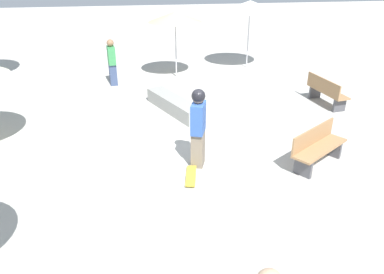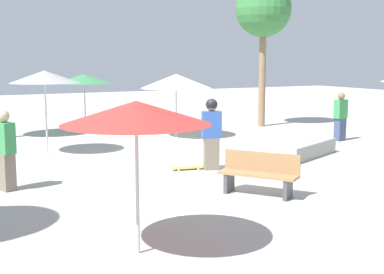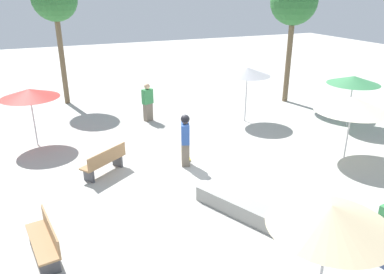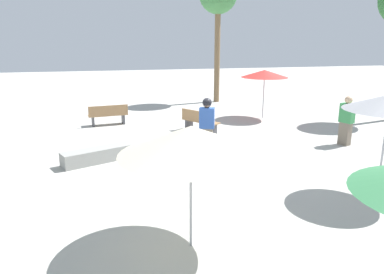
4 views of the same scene
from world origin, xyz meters
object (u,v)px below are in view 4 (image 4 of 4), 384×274
skater_main (207,123)px  skateboard (225,152)px  bench_near (108,115)px  concrete_ledge (104,154)px  shade_umbrella_cream (191,140)px  bystander_watching (346,121)px  shade_umbrella_red (265,74)px  bench_far (200,121)px

skater_main → skateboard: 1.07m
skater_main → bench_near: size_ratio=1.06×
concrete_ledge → shade_umbrella_cream: shade_umbrella_cream is taller
bench_near → bystander_watching: bearing=-39.1°
skater_main → shade_umbrella_red: size_ratio=0.81×
shade_umbrella_red → bench_near: bearing=-90.4°
shade_umbrella_cream → bystander_watching: (-5.09, 6.45, -1.10)m
skateboard → concrete_ledge: 3.75m
skater_main → concrete_ledge: skater_main is taller
skater_main → skateboard: (0.24, 0.54, -0.89)m
bystander_watching → bench_near: bearing=-143.0°
bench_near → shade_umbrella_cream: 10.00m
bench_near → shade_umbrella_red: (0.05, 6.82, 1.56)m
bench_far → bystander_watching: bystander_watching is taller
skateboard → bystander_watching: bearing=11.8°
bench_far → bystander_watching: bearing=23.6°
bench_far → shade_umbrella_cream: (7.85, -2.04, 1.52)m
skater_main → bystander_watching: size_ratio=1.04×
bench_far → shade_umbrella_red: size_ratio=0.73×
bench_near → bench_far: 3.95m
bench_near → shade_umbrella_cream: shade_umbrella_cream is taller
concrete_ledge → shade_umbrella_red: size_ratio=1.14×
skater_main → skateboard: size_ratio=2.13×
bench_far → shade_umbrella_red: (-1.88, 3.38, 1.56)m
shade_umbrella_cream → bystander_watching: shade_umbrella_cream is taller
skateboard → bystander_watching: 4.33m
skater_main → bench_far: skater_main is taller
bystander_watching → concrete_ledge: bearing=-112.3°
skater_main → bench_near: skater_main is taller
bench_near → shade_umbrella_cream: (9.78, 1.41, 1.52)m
shade_umbrella_red → skater_main: bearing=-40.2°
concrete_ledge → shade_umbrella_red: bearing=123.5°
shade_umbrella_red → concrete_ledge: bearing=-56.5°
skater_main → concrete_ledge: 3.29m
concrete_ledge → bystander_watching: size_ratio=1.46×
bench_far → shade_umbrella_red: shade_umbrella_red is taller
skater_main → bystander_watching: bearing=17.5°
bystander_watching → bench_far: bearing=-144.2°
shade_umbrella_cream → bench_near: bearing=-171.8°
shade_umbrella_red → shade_umbrella_cream: 11.14m
shade_umbrella_cream → bystander_watching: 8.29m
shade_umbrella_cream → bench_far: bearing=165.5°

